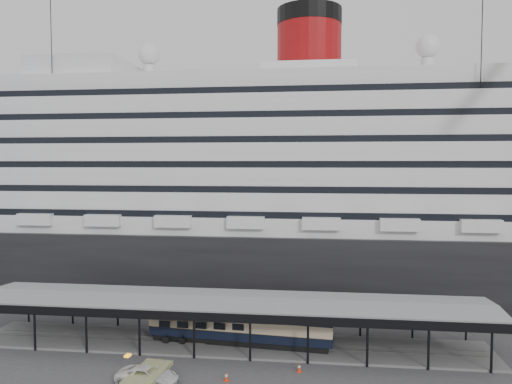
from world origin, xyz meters
TOP-DOWN VIEW (x-y plane):
  - ground at (0.00, 0.00)m, footprint 200.00×200.00m
  - cruise_ship at (0.05, 32.00)m, footprint 130.00×30.00m
  - platform_canopy at (0.00, 5.00)m, footprint 56.00×9.18m
  - port_truck at (-5.57, -5.48)m, footprint 5.85×3.11m
  - pullman_carriage at (1.21, 5.00)m, footprint 20.36×4.47m
  - traffic_cone_left at (-5.75, -1.49)m, footprint 0.51×0.51m
  - traffic_cone_mid at (1.35, -3.95)m, footprint 0.56×0.56m
  - traffic_cone_right at (7.89, -1.13)m, footprint 0.53×0.53m

SIDE VIEW (x-z plane):
  - ground at x=0.00m, z-range 0.00..0.00m
  - traffic_cone_mid at x=1.35m, z-range 0.00..0.84m
  - traffic_cone_left at x=-5.75m, z-range 0.00..0.84m
  - traffic_cone_right at x=7.89m, z-range 0.00..0.85m
  - port_truck at x=-5.57m, z-range 0.00..1.57m
  - platform_canopy at x=0.00m, z-range -0.29..5.01m
  - pullman_carriage at x=1.21m, z-range -7.49..12.35m
  - cruise_ship at x=0.05m, z-range -3.60..40.30m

